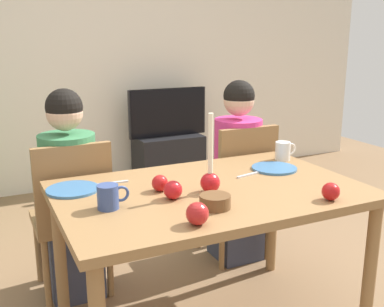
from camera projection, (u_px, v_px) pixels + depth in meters
The scene contains 20 objects.
back_wall at pixel (81, 50), 4.27m from camera, with size 6.40×0.10×2.60m, color beige.
dining_table at pixel (210, 205), 2.15m from camera, with size 1.40×0.90×0.75m.
chair_left at pixel (72, 211), 2.50m from camera, with size 0.40×0.40×0.90m.
chair_right at pixel (239, 184), 2.94m from camera, with size 0.40×0.40×0.90m.
person_left_child at pixel (70, 199), 2.52m from camera, with size 0.30×0.30×1.17m.
person_right_child at pixel (237, 175), 2.95m from camera, with size 0.30×0.30×1.17m.
tv_stand at pixel (168, 159), 4.58m from camera, with size 0.64×0.40×0.48m, color black.
tv at pixel (168, 112), 4.46m from camera, with size 0.79×0.05×0.46m.
candle_centerpiece at pixel (210, 177), 2.06m from camera, with size 0.09×0.09×0.36m.
plate_left at pixel (73, 189), 2.10m from camera, with size 0.24×0.24×0.01m, color teal.
plate_right at pixel (274, 168), 2.43m from camera, with size 0.24×0.24×0.01m, color teal.
mug_left at pixel (109, 197), 1.87m from camera, with size 0.13×0.09×0.10m.
mug_right at pixel (283, 151), 2.60m from camera, with size 0.13×0.09×0.10m.
fork_left at pixel (110, 183), 2.19m from camera, with size 0.18×0.01×0.01m, color silver.
fork_right at pixel (251, 174), 2.33m from camera, with size 0.18×0.01×0.01m, color silver.
bowl_walnuts at pixel (215, 202), 1.88m from camera, with size 0.13×0.13×0.06m, color brown.
apple_near_candle at pixel (331, 191), 1.97m from camera, with size 0.08×0.08×0.08m, color #AC1415.
apple_by_left_plate at pixel (197, 214), 1.71m from camera, with size 0.09×0.09×0.09m, color #AB1D1D.
apple_by_right_mug at pixel (160, 183), 2.09m from camera, with size 0.08×0.08×0.08m, color #B61717.
apple_far_edge at pixel (173, 190), 1.98m from camera, with size 0.08×0.08×0.08m, color red.
Camera 1 is at (-0.94, -1.79, 1.44)m, focal length 43.14 mm.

